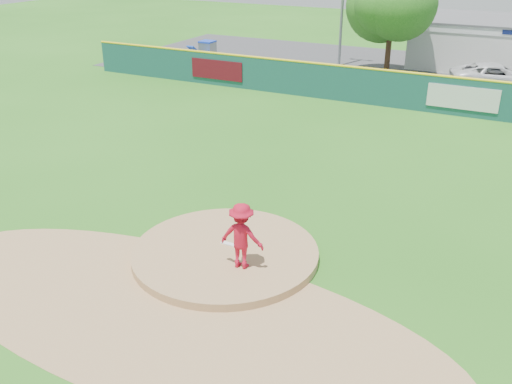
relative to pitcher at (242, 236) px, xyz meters
The scene contains 11 objects.
ground 1.60m from the pitcher, 146.32° to the left, with size 120.00×120.00×0.00m, color #286B19.
pitchers_mound 1.60m from the pitcher, 146.32° to the left, with size 5.50×5.50×0.50m, color #9E774C.
pitching_rubber 1.56m from the pitcher, 134.74° to the left, with size 0.60×0.15×0.04m, color white.
infield_dirt_arc 2.84m from the pitcher, 109.90° to the right, with size 15.40×15.40×0.01m, color #9E774C.
parking_lot 27.62m from the pitcher, 91.82° to the left, with size 44.00×16.00×0.02m, color #38383A.
pitcher is the anchor object (origin of this frame).
van 25.88m from the pitcher, 81.26° to the left, with size 2.51×5.44×1.51m, color silver.
fence_banners 19.01m from the pitcher, 103.28° to the left, with size 18.34×0.04×1.20m.
playground_slide 29.00m from the pitcher, 123.36° to the left, with size 1.02×2.88×1.59m.
outfield_fence 18.60m from the pitcher, 92.70° to the left, with size 40.00×0.14×2.07m.
deciduous_tree 25.96m from the pitcher, 96.41° to the left, with size 5.60×5.60×7.36m.
Camera 1 is at (7.43, -12.58, 8.73)m, focal length 40.00 mm.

